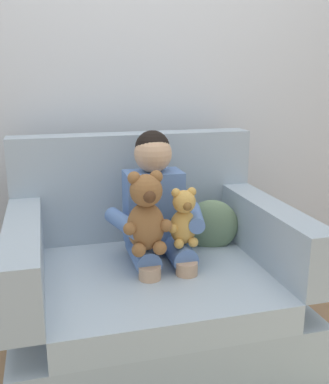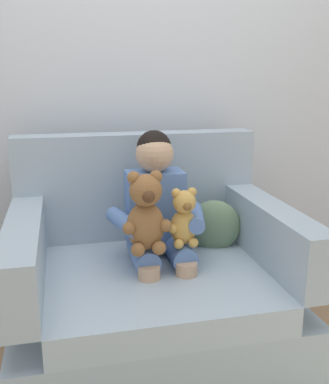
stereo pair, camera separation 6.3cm
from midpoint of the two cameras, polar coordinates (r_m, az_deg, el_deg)
name	(u,v)px [view 1 (the left image)]	position (r m, az deg, el deg)	size (l,w,h in m)	color
ground_plane	(153,353)	(2.21, -2.29, -19.88)	(8.00, 8.00, 0.00)	#936D4C
back_wall	(121,66)	(2.49, -6.29, 15.75)	(6.00, 0.10, 2.60)	silver
armchair	(151,288)	(2.08, -2.65, -12.13)	(1.20, 0.96, 0.97)	#9EADBC
seated_child	(157,215)	(2.00, -1.88, -2.92)	(0.45, 0.39, 0.82)	#597AB7
plush_brown	(146,215)	(1.82, -3.34, -2.90)	(0.20, 0.16, 0.34)	brown
plush_honey	(184,219)	(1.90, 1.53, -3.42)	(0.15, 0.12, 0.25)	gold
throw_pillow	(211,225)	(2.21, 5.20, -4.27)	(0.26, 0.12, 0.26)	slate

